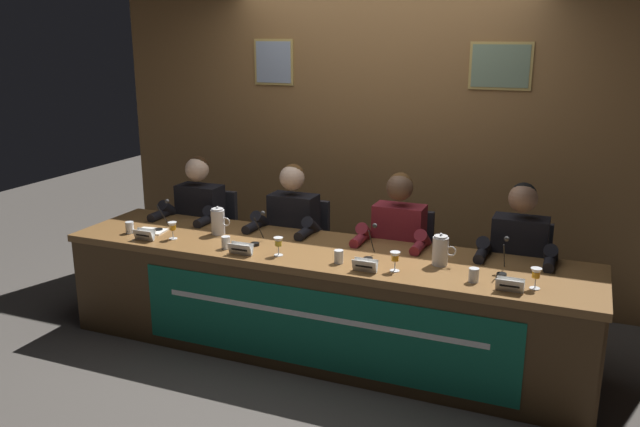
% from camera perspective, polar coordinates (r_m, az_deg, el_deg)
% --- Properties ---
extents(ground_plane, '(12.00, 12.00, 0.00)m').
position_cam_1_polar(ground_plane, '(4.71, 0.00, -11.67)').
color(ground_plane, '#4C4742').
extents(wall_back_panelled, '(4.84, 0.14, 2.60)m').
position_cam_1_polar(wall_back_panelled, '(5.50, 5.30, 6.52)').
color(wall_back_panelled, brown).
rests_on(wall_back_panelled, ground_plane).
extents(conference_table, '(3.64, 0.83, 0.74)m').
position_cam_1_polar(conference_table, '(4.40, -0.54, -6.39)').
color(conference_table, brown).
rests_on(conference_table, ground_plane).
extents(chair_far_left, '(0.44, 0.44, 0.88)m').
position_cam_1_polar(chair_far_left, '(5.58, -9.60, -2.79)').
color(chair_far_left, black).
rests_on(chair_far_left, ground_plane).
extents(panelist_far_left, '(0.51, 0.48, 1.21)m').
position_cam_1_polar(panelist_far_left, '(5.34, -10.85, -0.59)').
color(panelist_far_left, black).
rests_on(panelist_far_left, ground_plane).
extents(nameplate_far_left, '(0.16, 0.06, 0.08)m').
position_cam_1_polar(nameplate_far_left, '(4.77, -15.12, -1.80)').
color(nameplate_far_left, white).
rests_on(nameplate_far_left, conference_table).
extents(juice_glass_far_left, '(0.06, 0.06, 0.12)m').
position_cam_1_polar(juice_glass_far_left, '(4.74, -12.77, -1.19)').
color(juice_glass_far_left, white).
rests_on(juice_glass_far_left, conference_table).
extents(water_cup_far_left, '(0.06, 0.06, 0.08)m').
position_cam_1_polar(water_cup_far_left, '(4.97, -16.31, -1.23)').
color(water_cup_far_left, silver).
rests_on(water_cup_far_left, conference_table).
extents(microphone_far_left, '(0.06, 0.17, 0.22)m').
position_cam_1_polar(microphone_far_left, '(4.98, -13.70, -0.58)').
color(microphone_far_left, black).
rests_on(microphone_far_left, conference_table).
extents(chair_center_left, '(0.44, 0.44, 0.88)m').
position_cam_1_polar(chair_center_left, '(5.20, -1.74, -3.93)').
color(chair_center_left, black).
rests_on(chair_center_left, ground_plane).
extents(panelist_center_left, '(0.51, 0.48, 1.21)m').
position_cam_1_polar(panelist_center_left, '(4.95, -2.71, -1.62)').
color(panelist_center_left, black).
rests_on(panelist_center_left, ground_plane).
extents(nameplate_center_left, '(0.17, 0.06, 0.08)m').
position_cam_1_polar(nameplate_center_left, '(4.33, -6.95, -3.10)').
color(nameplate_center_left, white).
rests_on(nameplate_center_left, conference_table).
extents(juice_glass_center_left, '(0.06, 0.06, 0.12)m').
position_cam_1_polar(juice_glass_center_left, '(4.28, -3.66, -2.59)').
color(juice_glass_center_left, white).
rests_on(juice_glass_center_left, conference_table).
extents(water_cup_center_left, '(0.06, 0.06, 0.08)m').
position_cam_1_polar(water_cup_center_left, '(4.47, -8.23, -2.57)').
color(water_cup_center_left, silver).
rests_on(water_cup_center_left, conference_table).
extents(microphone_center_left, '(0.06, 0.17, 0.22)m').
position_cam_1_polar(microphone_center_left, '(4.53, -5.48, -1.76)').
color(microphone_center_left, black).
rests_on(microphone_center_left, conference_table).
extents(chair_center_right, '(0.44, 0.44, 0.88)m').
position_cam_1_polar(chair_center_right, '(4.94, 7.17, -5.13)').
color(chair_center_right, black).
rests_on(chair_center_right, ground_plane).
extents(panelist_center_right, '(0.51, 0.48, 1.21)m').
position_cam_1_polar(panelist_center_right, '(4.67, 6.62, -2.76)').
color(panelist_center_right, black).
rests_on(panelist_center_right, ground_plane).
extents(nameplate_center_right, '(0.15, 0.06, 0.08)m').
position_cam_1_polar(nameplate_center_right, '(4.01, 3.95, -4.56)').
color(nameplate_center_right, white).
rests_on(nameplate_center_right, conference_table).
extents(juice_glass_center_right, '(0.06, 0.06, 0.12)m').
position_cam_1_polar(juice_glass_center_right, '(4.02, 6.58, -3.87)').
color(juice_glass_center_right, white).
rests_on(juice_glass_center_right, conference_table).
extents(water_cup_center_right, '(0.06, 0.06, 0.08)m').
position_cam_1_polar(water_cup_center_right, '(4.15, 1.65, -3.85)').
color(water_cup_center_right, silver).
rests_on(water_cup_center_right, conference_table).
extents(microphone_center_right, '(0.06, 0.17, 0.22)m').
position_cam_1_polar(microphone_center_right, '(4.23, 4.43, -3.00)').
color(microphone_center_right, black).
rests_on(microphone_center_right, conference_table).
extents(chair_far_right, '(0.44, 0.44, 0.88)m').
position_cam_1_polar(chair_far_right, '(4.81, 16.86, -6.28)').
color(chair_far_right, black).
rests_on(chair_far_right, ground_plane).
extents(panelist_far_right, '(0.51, 0.48, 1.21)m').
position_cam_1_polar(panelist_far_right, '(4.53, 16.85, -3.92)').
color(panelist_far_right, black).
rests_on(panelist_far_right, ground_plane).
extents(nameplate_far_right, '(0.16, 0.06, 0.08)m').
position_cam_1_polar(nameplate_far_right, '(3.85, 16.28, -6.03)').
color(nameplate_far_right, white).
rests_on(nameplate_far_right, conference_table).
extents(juice_glass_far_right, '(0.06, 0.06, 0.12)m').
position_cam_1_polar(juice_glass_far_right, '(3.92, 18.37, -5.08)').
color(juice_glass_far_right, white).
rests_on(juice_glass_far_right, conference_table).
extents(water_cup_far_right, '(0.06, 0.06, 0.08)m').
position_cam_1_polar(water_cup_far_right, '(3.94, 13.29, -5.33)').
color(water_cup_far_right, silver).
rests_on(water_cup_far_right, conference_table).
extents(microphone_far_right, '(0.06, 0.17, 0.22)m').
position_cam_1_polar(microphone_far_right, '(4.10, 15.73, -4.15)').
color(microphone_far_right, black).
rests_on(microphone_far_right, conference_table).
extents(water_pitcher_left_side, '(0.15, 0.10, 0.21)m').
position_cam_1_polar(water_pitcher_left_side, '(4.79, -8.91, -0.69)').
color(water_pitcher_left_side, silver).
rests_on(water_pitcher_left_side, conference_table).
extents(water_pitcher_right_side, '(0.15, 0.10, 0.21)m').
position_cam_1_polar(water_pitcher_right_side, '(4.17, 10.48, -3.21)').
color(water_pitcher_right_side, silver).
rests_on(water_pitcher_right_side, conference_table).
extents(document_stack_far_left, '(0.23, 0.18, 0.01)m').
position_cam_1_polar(document_stack_far_left, '(4.96, -14.57, -1.50)').
color(document_stack_far_left, white).
rests_on(document_stack_far_left, conference_table).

